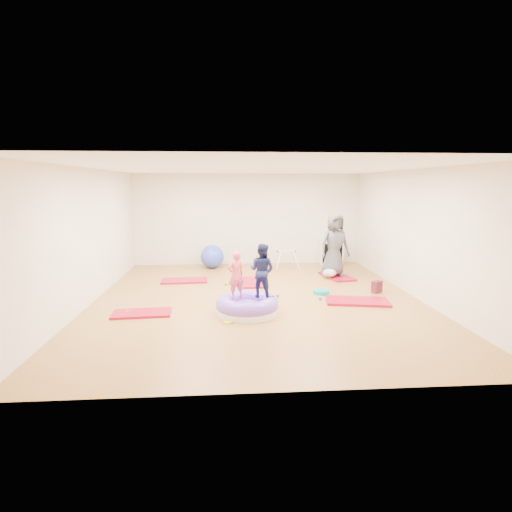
{
  "coord_description": "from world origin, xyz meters",
  "views": [
    {
      "loc": [
        -0.62,
        -8.39,
        2.45
      ],
      "look_at": [
        0.0,
        0.3,
        0.9
      ],
      "focal_mm": 28.0,
      "sensor_mm": 36.0,
      "label": 1
    }
  ],
  "objects": [
    {
      "name": "gym_mat_center_back",
      "position": [
        0.0,
        1.43,
        0.02
      ],
      "size": [
        0.6,
        1.15,
        0.05
      ],
      "primitive_type": "cube",
      "rotation": [
        0.0,
        0.0,
        1.6
      ],
      "color": "#A0092A",
      "rests_on": "ground"
    },
    {
      "name": "exercise_ball_blue",
      "position": [
        -1.09,
        3.39,
        0.35
      ],
      "size": [
        0.7,
        0.7,
        0.7
      ],
      "primitive_type": "sphere",
      "color": "blue",
      "rests_on": "ground"
    },
    {
      "name": "gym_mat_mid_left",
      "position": [
        -1.75,
        1.73,
        0.02
      ],
      "size": [
        1.19,
        0.65,
        0.05
      ],
      "primitive_type": "cube",
      "rotation": [
        0.0,
        0.0,
        0.06
      ],
      "color": "#A0092A",
      "rests_on": "ground"
    },
    {
      "name": "child_navy",
      "position": [
        0.03,
        -0.91,
        0.88
      ],
      "size": [
        0.65,
        0.61,
        1.06
      ],
      "primitive_type": "imported",
      "rotation": [
        0.0,
        0.0,
        2.6
      ],
      "color": "#191E49",
      "rests_on": "inflatable_cushion"
    },
    {
      "name": "yellow_toy",
      "position": [
        -0.64,
        -1.5,
        0.01
      ],
      "size": [
        0.18,
        0.18,
        0.03
      ],
      "primitive_type": "cylinder",
      "color": "yellow",
      "rests_on": "ground"
    },
    {
      "name": "balance_disc",
      "position": [
        1.5,
        0.32,
        0.04
      ],
      "size": [
        0.37,
        0.37,
        0.08
      ],
      "primitive_type": "cylinder",
      "color": "#08948F",
      "rests_on": "ground"
    },
    {
      "name": "child_pink",
      "position": [
        -0.48,
        -0.97,
        0.81
      ],
      "size": [
        0.4,
        0.34,
        0.92
      ],
      "primitive_type": "imported",
      "rotation": [
        0.0,
        0.0,
        3.59
      ],
      "color": "#F04F5F",
      "rests_on": "inflatable_cushion"
    },
    {
      "name": "backpack",
      "position": [
        2.8,
        0.32,
        0.14
      ],
      "size": [
        0.28,
        0.26,
        0.28
      ],
      "primitive_type": "cube",
      "rotation": [
        0.0,
        0.0,
        0.59
      ],
      "color": "maroon",
      "rests_on": "ground"
    },
    {
      "name": "room",
      "position": [
        0.0,
        0.0,
        1.4
      ],
      "size": [
        7.01,
        8.01,
        2.81
      ],
      "color": "#A8653A",
      "rests_on": "ground"
    },
    {
      "name": "gym_mat_right",
      "position": [
        2.11,
        -0.42,
        0.03
      ],
      "size": [
        1.4,
        0.87,
        0.05
      ],
      "primitive_type": "cube",
      "rotation": [
        0.0,
        0.0,
        -0.18
      ],
      "color": "#A0092A",
      "rests_on": "ground"
    },
    {
      "name": "cube_shelf",
      "position": [
        2.62,
        3.79,
        0.36
      ],
      "size": [
        0.72,
        0.35,
        0.72
      ],
      "color": "silver",
      "rests_on": "ground"
    },
    {
      "name": "adult_caregiver",
      "position": [
        2.22,
        1.96,
        0.88
      ],
      "size": [
        0.91,
        0.7,
        1.66
      ],
      "primitive_type": "imported",
      "rotation": [
        0.0,
        0.0,
        0.23
      ],
      "color": "#434349",
      "rests_on": "gym_mat_rear_right"
    },
    {
      "name": "ball_pit_balls",
      "position": [
        -0.3,
        0.2,
        0.03
      ],
      "size": [
        4.01,
        2.24,
        0.07
      ],
      "color": "yellow",
      "rests_on": "ground"
    },
    {
      "name": "infant",
      "position": [
        2.07,
        1.74,
        0.16
      ],
      "size": [
        0.38,
        0.38,
        0.22
      ],
      "color": "#9DB6E9",
      "rests_on": "gym_mat_rear_right"
    },
    {
      "name": "infant_play_gym",
      "position": [
        1.1,
        3.07,
        0.37
      ],
      "size": [
        0.72,
        0.68,
        0.55
      ],
      "rotation": [
        0.0,
        0.0,
        0.33
      ],
      "color": "silver",
      "rests_on": "ground"
    },
    {
      "name": "gym_mat_rear_right",
      "position": [
        2.31,
        1.93,
        0.02
      ],
      "size": [
        0.79,
        1.25,
        0.05
      ],
      "primitive_type": "cube",
      "rotation": [
        0.0,
        0.0,
        1.77
      ],
      "color": "#A0092A",
      "rests_on": "ground"
    },
    {
      "name": "exercise_ball_orange",
      "position": [
        0.38,
        3.39,
        0.21
      ],
      "size": [
        0.42,
        0.42,
        0.42
      ],
      "primitive_type": "sphere",
      "color": "orange",
      "rests_on": "ground"
    },
    {
      "name": "inflatable_cushion",
      "position": [
        -0.26,
        -0.98,
        0.15
      ],
      "size": [
        1.21,
        1.21,
        0.38
      ],
      "rotation": [
        0.0,
        0.0,
        -0.24
      ],
      "color": "white",
      "rests_on": "ground"
    },
    {
      "name": "gym_mat_front_left",
      "position": [
        -2.29,
        -0.9,
        0.02
      ],
      "size": [
        1.13,
        0.62,
        0.05
      ],
      "primitive_type": "cube",
      "rotation": [
        0.0,
        0.0,
        0.07
      ],
      "color": "#A0092A",
      "rests_on": "ground"
    }
  ]
}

